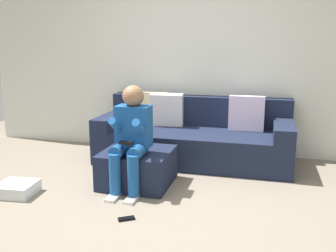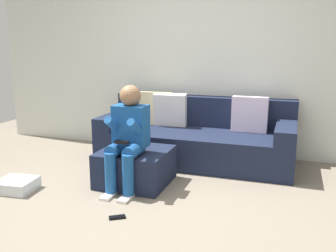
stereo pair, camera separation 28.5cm
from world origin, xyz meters
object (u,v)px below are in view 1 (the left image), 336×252
at_px(couch_sectional, 194,137).
at_px(person_seated, 131,134).
at_px(storage_bin, 17,189).
at_px(ottoman, 138,167).
at_px(remote_near_ottoman, 126,219).

distance_m(couch_sectional, person_seated, 1.30).
distance_m(couch_sectional, storage_bin, 2.22).
height_order(ottoman, person_seated, person_seated).
xyz_separation_m(couch_sectional, storage_bin, (-1.50, -1.62, -0.25)).
relative_size(couch_sectional, person_seated, 2.24).
bearing_deg(remote_near_ottoman, ottoman, 68.84).
distance_m(ottoman, person_seated, 0.44).
xyz_separation_m(couch_sectional, ottoman, (-0.42, -1.02, -0.12)).
relative_size(couch_sectional, ottoman, 3.38).
bearing_deg(storage_bin, ottoman, 28.98).
distance_m(ottoman, remote_near_ottoman, 0.88).
height_order(couch_sectional, remote_near_ottoman, couch_sectional).
distance_m(ottoman, storage_bin, 1.24).
bearing_deg(couch_sectional, person_seated, -109.70).
bearing_deg(person_seated, storage_bin, -158.41).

